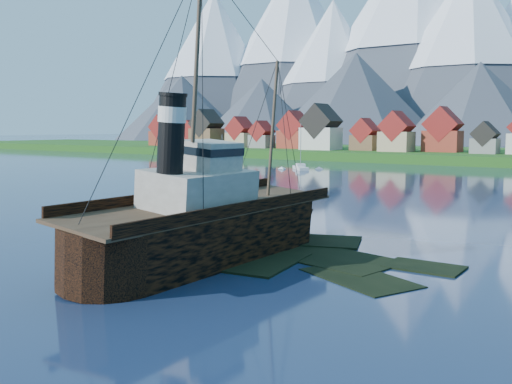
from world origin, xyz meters
The scene contains 6 objects.
ground centered at (0.00, 0.00, 0.00)m, with size 1400.00×1400.00×0.00m, color #1A2A49.
shoal centered at (1.78, 2.15, -0.35)m, with size 31.71×21.24×1.14m.
town centered at (-33.12, 152.18, 8.99)m, with size 250.96×16.69×17.30m.
tugboat_wreck centered at (-1.24, -1.38, 3.19)m, with size 7.46×32.14×25.47m.
sailboat_b centered at (-54.69, 67.31, 0.24)m, with size 5.03×6.90×10.11m.
sailboat_c centered at (-48.09, 93.20, 0.29)m, with size 8.55×9.18×12.95m.
Camera 1 is at (29.57, -40.18, 11.42)m, focal length 40.00 mm.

